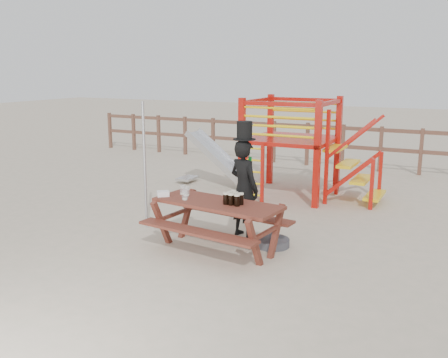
# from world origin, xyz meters

# --- Properties ---
(ground) EXTENTS (60.00, 60.00, 0.00)m
(ground) POSITION_xyz_m (0.00, 0.00, 0.00)
(ground) COLOR #C3AF98
(ground) RESTS_ON ground
(back_fence) EXTENTS (15.09, 0.09, 1.20)m
(back_fence) POSITION_xyz_m (0.00, 7.00, 0.74)
(back_fence) COLOR brown
(back_fence) RESTS_ON ground
(playground_fort) EXTENTS (4.71, 1.84, 2.10)m
(playground_fort) POSITION_xyz_m (0.12, 3.58, 1.07)
(playground_fort) COLOR #B4140C
(playground_fort) RESTS_ON ground
(picnic_table) EXTENTS (2.08, 1.56, 0.75)m
(picnic_table) POSITION_xyz_m (0.36, -0.14, 0.47)
(picnic_table) COLOR maroon
(picnic_table) RESTS_ON ground
(man_with_hat) EXTENTS (0.68, 0.58, 1.88)m
(man_with_hat) POSITION_xyz_m (0.45, 0.61, 0.84)
(man_with_hat) COLOR black
(man_with_hat) RESTS_ON ground
(metal_pole) EXTENTS (0.05, 0.05, 2.16)m
(metal_pole) POSITION_xyz_m (-1.23, 0.28, 1.08)
(metal_pole) COLOR #B2B2B7
(metal_pole) RESTS_ON ground
(parasol_base) EXTENTS (0.52, 0.52, 0.22)m
(parasol_base) POSITION_xyz_m (1.05, 0.38, 0.06)
(parasol_base) COLOR #3D3D43
(parasol_base) RESTS_ON ground
(paper_bag) EXTENTS (0.23, 0.22, 0.08)m
(paper_bag) POSITION_xyz_m (-0.55, -0.21, 0.79)
(paper_bag) COLOR white
(paper_bag) RESTS_ON picnic_table
(stout_pints) EXTENTS (0.28, 0.29, 0.17)m
(stout_pints) POSITION_xyz_m (0.62, -0.13, 0.84)
(stout_pints) COLOR black
(stout_pints) RESTS_ON picnic_table
(empty_glasses) EXTENTS (0.29, 0.35, 0.15)m
(empty_glasses) POSITION_xyz_m (-0.24, -0.09, 0.82)
(empty_glasses) COLOR silver
(empty_glasses) RESTS_ON picnic_table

